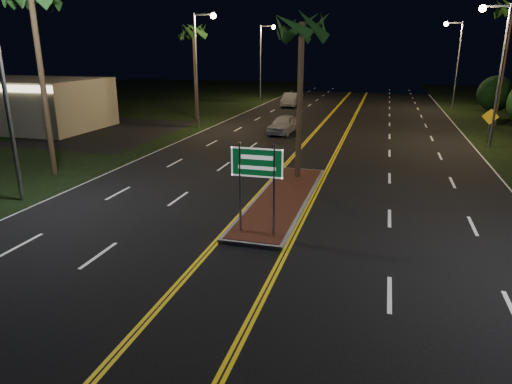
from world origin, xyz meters
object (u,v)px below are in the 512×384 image
(car_near, at_px, (284,123))
(car_far, at_px, (291,99))
(palm_right_far, at_px, (512,10))
(warning_sign, at_px, (490,122))
(palm_median, at_px, (302,27))
(streetlight_right_far, at_px, (455,55))
(median_island, at_px, (283,199))
(streetlight_left_near, at_px, (9,66))
(streetlight_right_mid, at_px, (496,60))
(commercial_building, at_px, (11,103))
(palm_left_far, at_px, (194,32))
(streetlight_left_mid, at_px, (200,57))
(shrub_far, at_px, (496,94))
(highway_sign, at_px, (257,171))
(streetlight_left_far, at_px, (264,54))

(car_near, bearing_deg, car_far, 106.48)
(palm_right_far, distance_m, car_near, 19.53)
(palm_right_far, bearing_deg, warning_sign, -104.05)
(palm_median, xyz_separation_m, warning_sign, (10.80, 11.51, -5.62))
(streetlight_right_far, bearing_deg, median_island, -106.87)
(car_far, bearing_deg, streetlight_left_near, -97.52)
(streetlight_right_mid, xyz_separation_m, streetlight_right_far, (0.00, 20.00, 0.00))
(commercial_building, bearing_deg, streetlight_right_mid, 3.14)
(palm_left_far, bearing_deg, commercial_building, -148.75)
(median_island, xyz_separation_m, streetlight_left_mid, (-10.61, 17.00, 5.57))
(shrub_far, xyz_separation_m, warning_sign, (-3.00, -13.99, -0.68))
(car_near, bearing_deg, warning_sign, 2.05)
(streetlight_right_far, bearing_deg, streetlight_right_mid, -90.00)
(highway_sign, height_order, streetlight_left_mid, streetlight_left_mid)
(highway_sign, height_order, shrub_far, shrub_far)
(streetlight_left_mid, bearing_deg, palm_left_far, 118.67)
(streetlight_left_far, bearing_deg, car_far, -40.02)
(palm_median, xyz_separation_m, palm_right_far, (12.80, 19.50, 1.87))
(palm_median, height_order, car_near, palm_median)
(streetlight_right_far, xyz_separation_m, palm_right_far, (2.19, -12.00, 3.49))
(streetlight_right_far, height_order, palm_left_far, streetlight_right_far)
(streetlight_right_far, relative_size, car_far, 1.73)
(commercial_building, relative_size, palm_median, 1.81)
(streetlight_right_mid, bearing_deg, car_far, 132.69)
(streetlight_left_near, xyz_separation_m, palm_median, (10.61, 6.50, 1.62))
(streetlight_left_far, relative_size, warning_sign, 3.54)
(streetlight_left_mid, bearing_deg, shrub_far, 26.18)
(streetlight_right_mid, height_order, streetlight_right_far, same)
(streetlight_right_far, bearing_deg, highway_sign, -105.15)
(palm_median, distance_m, car_far, 31.38)
(streetlight_left_far, bearing_deg, palm_right_far, -30.88)
(streetlight_left_near, distance_m, streetlight_right_mid, 27.83)
(palm_left_far, bearing_deg, palm_median, -53.82)
(palm_right_far, relative_size, car_near, 2.09)
(highway_sign, height_order, streetlight_right_mid, streetlight_right_mid)
(streetlight_left_far, height_order, warning_sign, streetlight_left_far)
(median_island, height_order, palm_right_far, palm_right_far)
(commercial_building, distance_m, streetlight_left_far, 28.75)
(highway_sign, bearing_deg, commercial_building, 146.52)
(commercial_building, height_order, streetlight_left_near, streetlight_left_near)
(median_island, height_order, streetlight_right_mid, streetlight_right_mid)
(streetlight_left_mid, height_order, warning_sign, streetlight_left_mid)
(highway_sign, xyz_separation_m, car_near, (-3.50, 20.38, -1.58))
(palm_median, bearing_deg, car_near, 105.44)
(streetlight_left_near, height_order, car_far, streetlight_left_near)
(streetlight_right_far, xyz_separation_m, warning_sign, (0.19, -19.99, -4.00))
(median_island, height_order, car_near, car_near)
(car_far, bearing_deg, streetlight_right_far, 3.87)
(streetlight_left_far, bearing_deg, highway_sign, -75.56)
(streetlight_left_near, height_order, palm_median, streetlight_left_near)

